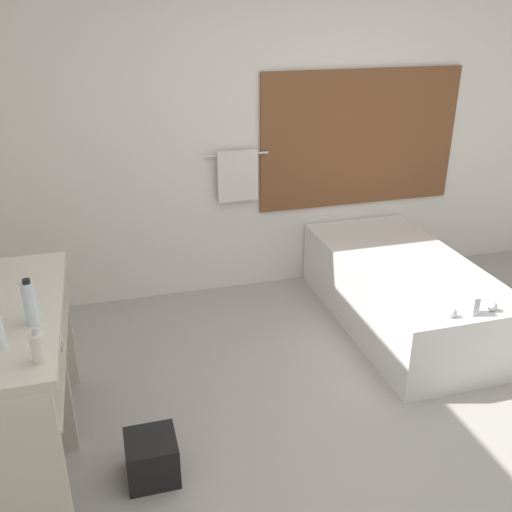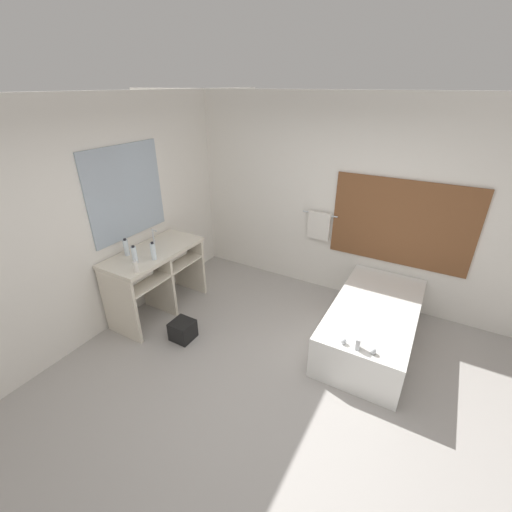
{
  "view_description": "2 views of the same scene",
  "coord_description": "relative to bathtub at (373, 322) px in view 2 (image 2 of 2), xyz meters",
  "views": [
    {
      "loc": [
        -1.32,
        -2.04,
        2.23
      ],
      "look_at": [
        -0.45,
        1.06,
        0.78
      ],
      "focal_mm": 40.0,
      "sensor_mm": 36.0,
      "label": 1
    },
    {
      "loc": [
        1.13,
        -2.17,
        2.77
      ],
      "look_at": [
        -0.71,
        1.09,
        0.87
      ],
      "focal_mm": 24.0,
      "sensor_mm": 36.0,
      "label": 2
    }
  ],
  "objects": [
    {
      "name": "waste_bin",
      "position": [
        -1.98,
        -1.06,
        -0.16
      ],
      "size": [
        0.26,
        0.26,
        0.24
      ],
      "color": "black",
      "rests_on": "ground_plane"
    },
    {
      "name": "bathtub",
      "position": [
        0.0,
        0.0,
        0.0
      ],
      "size": [
        0.9,
        1.79,
        0.62
      ],
      "color": "white",
      "rests_on": "ground_plane"
    },
    {
      "name": "wall_left_with_mirror",
      "position": [
        -2.97,
        -1.28,
        1.08
      ],
      "size": [
        0.08,
        7.4,
        2.7
      ],
      "color": "white",
      "rests_on": "ground_plane"
    },
    {
      "name": "soap_dispenser",
      "position": [
        -2.39,
        -1.24,
        0.69
      ],
      "size": [
        0.06,
        0.06,
        0.16
      ],
      "color": "white",
      "rests_on": "vanity_counter"
    },
    {
      "name": "wall_back_with_blinds",
      "position": [
        -0.72,
        0.94,
        1.07
      ],
      "size": [
        7.4,
        0.13,
        2.7
      ],
      "color": "white",
      "rests_on": "ground_plane"
    },
    {
      "name": "water_bottle_1",
      "position": [
        -2.56,
        -1.09,
        0.73
      ],
      "size": [
        0.06,
        0.06,
        0.22
      ],
      "color": "white",
      "rests_on": "vanity_counter"
    },
    {
      "name": "water_bottle_3",
      "position": [
        -2.44,
        -0.92,
        0.73
      ],
      "size": [
        0.06,
        0.06,
        0.22
      ],
      "color": "white",
      "rests_on": "vanity_counter"
    },
    {
      "name": "water_bottle_2",
      "position": [
        -2.8,
        -1.0,
        0.72
      ],
      "size": [
        0.06,
        0.06,
        0.22
      ],
      "color": "white",
      "rests_on": "vanity_counter"
    },
    {
      "name": "ground_plane",
      "position": [
        -0.74,
        -1.29,
        -0.28
      ],
      "size": [
        16.0,
        16.0,
        0.0
      ],
      "primitive_type": "plane",
      "color": "#A8A39E",
      "rests_on": "ground"
    },
    {
      "name": "vanity_counter",
      "position": [
        -2.62,
        -0.73,
        0.37
      ],
      "size": [
        0.61,
        1.29,
        0.9
      ],
      "color": "beige",
      "rests_on": "ground_plane"
    },
    {
      "name": "sink_faucet",
      "position": [
        -2.79,
        -0.56,
        0.71
      ],
      "size": [
        0.09,
        0.04,
        0.18
      ],
      "color": "silver",
      "rests_on": "vanity_counter"
    }
  ]
}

